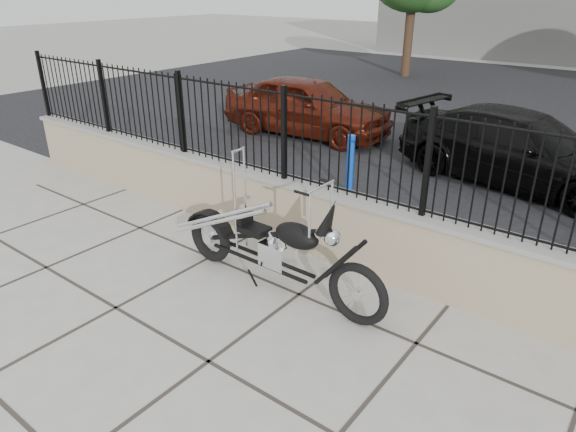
# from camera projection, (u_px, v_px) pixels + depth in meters

# --- Properties ---
(ground_plane) EXTENTS (90.00, 90.00, 0.00)m
(ground_plane) POSITION_uv_depth(u_px,v_px,m) (209.00, 362.00, 5.03)
(ground_plane) COLOR #99968E
(ground_plane) RESTS_ON ground
(parking_lot) EXTENTS (30.00, 30.00, 0.00)m
(parking_lot) POSITION_uv_depth(u_px,v_px,m) (537.00, 119.00, 14.06)
(parking_lot) COLOR black
(parking_lot) RESTS_ON ground
(retaining_wall) EXTENTS (14.00, 0.36, 0.96)m
(retaining_wall) POSITION_uv_depth(u_px,v_px,m) (345.00, 229.00, 6.64)
(retaining_wall) COLOR gray
(retaining_wall) RESTS_ON ground_plane
(iron_fence) EXTENTS (14.00, 0.08, 1.20)m
(iron_fence) POSITION_uv_depth(u_px,v_px,m) (349.00, 149.00, 6.19)
(iron_fence) COLOR black
(iron_fence) RESTS_ON retaining_wall
(chopper_motorcycle) EXTENTS (2.82, 0.54, 1.69)m
(chopper_motorcycle) POSITION_uv_depth(u_px,v_px,m) (272.00, 225.00, 5.92)
(chopper_motorcycle) COLOR black
(chopper_motorcycle) RESTS_ON ground_plane
(car_red) EXTENTS (4.25, 1.95, 1.41)m
(car_red) POSITION_uv_depth(u_px,v_px,m) (307.00, 106.00, 12.30)
(car_red) COLOR #4C150A
(car_red) RESTS_ON parking_lot
(car_black) EXTENTS (4.77, 2.61, 1.31)m
(car_black) POSITION_uv_depth(u_px,v_px,m) (520.00, 149.00, 9.26)
(car_black) COLOR black
(car_black) RESTS_ON parking_lot
(bollard_a) EXTENTS (0.14, 0.14, 1.08)m
(bollard_a) POSITION_uv_depth(u_px,v_px,m) (350.00, 166.00, 8.73)
(bollard_a) COLOR #0B3AA9
(bollard_a) RESTS_ON ground_plane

